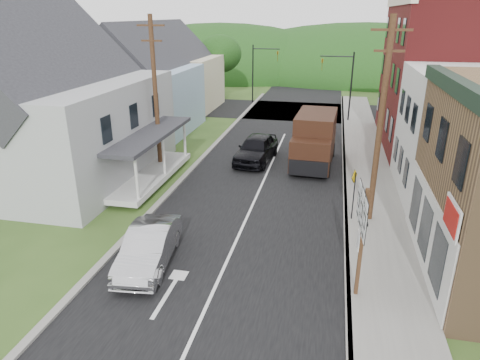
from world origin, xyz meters
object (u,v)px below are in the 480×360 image
Objects in this scene: delivery_van at (314,140)px; route_sign_cluster at (361,228)px; dark_sedan at (256,149)px; silver_sedan at (149,247)px; warning_sign at (354,188)px.

route_sign_cluster reaches higher than delivery_van.
dark_sedan is 14.69m from route_sign_cluster.
route_sign_cluster is at bearing -10.26° from silver_sedan.
silver_sedan is 9.37m from warning_sign.
dark_sedan is at bearing 109.84° from route_sign_cluster.
delivery_van reaches higher than dark_sedan.
warning_sign reaches higher than dark_sedan.
silver_sedan is at bearing 173.16° from route_sign_cluster.
route_sign_cluster is (7.58, -0.43, 1.90)m from silver_sedan.
warning_sign is at bearing -71.43° from delivery_van.
dark_sedan is (1.79, 12.95, 0.12)m from silver_sedan.
silver_sedan is at bearing -109.76° from delivery_van.
delivery_van is (5.44, 13.08, 0.90)m from silver_sedan.
route_sign_cluster is at bearing -78.18° from delivery_van.
warning_sign is (7.61, 5.38, 0.96)m from silver_sedan.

